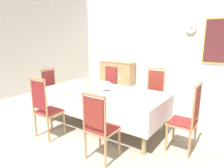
{
  "coord_description": "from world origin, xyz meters",
  "views": [
    {
      "loc": [
        2.33,
        -3.33,
        1.81
      ],
      "look_at": [
        0.17,
        -0.21,
        0.93
      ],
      "focal_mm": 31.59,
      "sensor_mm": 36.0,
      "label": 1
    }
  ],
  "objects_px": {
    "chair_south_a": "(46,107)",
    "mounted_clock": "(191,29)",
    "candlestick_east": "(119,86)",
    "bowl_far_left": "(136,88)",
    "bowl_near_left": "(52,87)",
    "bowl_far_right": "(93,82)",
    "chair_north_b": "(153,94)",
    "dining_table": "(104,94)",
    "chair_south_b": "(100,126)",
    "chair_north_a": "(109,86)",
    "chair_head_east": "(187,117)",
    "spoon_primary": "(50,87)",
    "sideboard": "(117,73)",
    "soup_tureen": "(105,86)",
    "spoon_secondary": "(138,105)",
    "bowl_near_right": "(132,103)",
    "chair_head_west": "(52,89)",
    "candlestick_west": "(90,82)"
  },
  "relations": [
    {
      "from": "bowl_far_left",
      "to": "soup_tureen",
      "type": "bearing_deg",
      "value": -136.99
    },
    {
      "from": "dining_table",
      "to": "chair_south_b",
      "type": "distance_m",
      "value": 1.19
    },
    {
      "from": "chair_head_west",
      "to": "spoon_secondary",
      "type": "xyz_separation_m",
      "value": [
        2.62,
        -0.41,
        0.22
      ]
    },
    {
      "from": "dining_table",
      "to": "bowl_near_right",
      "type": "xyz_separation_m",
      "value": [
        0.88,
        -0.44,
        0.09
      ]
    },
    {
      "from": "chair_north_a",
      "to": "spoon_primary",
      "type": "relative_size",
      "value": 6.53
    },
    {
      "from": "candlestick_east",
      "to": "sideboard",
      "type": "height_order",
      "value": "candlestick_east"
    },
    {
      "from": "bowl_near_left",
      "to": "bowl_far_right",
      "type": "relative_size",
      "value": 0.98
    },
    {
      "from": "spoon_secondary",
      "to": "dining_table",
      "type": "bearing_deg",
      "value": 144.94
    },
    {
      "from": "chair_head_west",
      "to": "sideboard",
      "type": "relative_size",
      "value": 0.75
    },
    {
      "from": "candlestick_east",
      "to": "bowl_far_right",
      "type": "bearing_deg",
      "value": 157.72
    },
    {
      "from": "chair_south_a",
      "to": "mounted_clock",
      "type": "bearing_deg",
      "value": 74.32
    },
    {
      "from": "chair_south_a",
      "to": "chair_north_a",
      "type": "relative_size",
      "value": 1.0
    },
    {
      "from": "dining_table",
      "to": "chair_head_west",
      "type": "distance_m",
      "value": 1.65
    },
    {
      "from": "chair_head_west",
      "to": "chair_head_east",
      "type": "relative_size",
      "value": 0.94
    },
    {
      "from": "dining_table",
      "to": "bowl_far_right",
      "type": "bearing_deg",
      "value": 147.24
    },
    {
      "from": "candlestick_east",
      "to": "bowl_far_left",
      "type": "xyz_separation_m",
      "value": [
        0.13,
        0.45,
        -0.13
      ]
    },
    {
      "from": "bowl_far_left",
      "to": "candlestick_west",
      "type": "bearing_deg",
      "value": -152.57
    },
    {
      "from": "chair_north_a",
      "to": "soup_tureen",
      "type": "height_order",
      "value": "chair_north_a"
    },
    {
      "from": "soup_tureen",
      "to": "mounted_clock",
      "type": "bearing_deg",
      "value": 79.34
    },
    {
      "from": "dining_table",
      "to": "bowl_near_right",
      "type": "distance_m",
      "value": 0.99
    },
    {
      "from": "bowl_near_left",
      "to": "bowl_far_right",
      "type": "height_order",
      "value": "bowl_near_left"
    },
    {
      "from": "chair_south_a",
      "to": "bowl_far_left",
      "type": "xyz_separation_m",
      "value": [
        1.1,
        1.43,
        0.22
      ]
    },
    {
      "from": "chair_head_east",
      "to": "bowl_far_left",
      "type": "xyz_separation_m",
      "value": [
        -1.15,
        0.45,
        0.21
      ]
    },
    {
      "from": "chair_head_east",
      "to": "bowl_near_right",
      "type": "height_order",
      "value": "chair_head_east"
    },
    {
      "from": "chair_head_west",
      "to": "candlestick_east",
      "type": "bearing_deg",
      "value": 90.0
    },
    {
      "from": "chair_north_a",
      "to": "soup_tureen",
      "type": "relative_size",
      "value": 4.24
    },
    {
      "from": "spoon_secondary",
      "to": "sideboard",
      "type": "bearing_deg",
      "value": 115.03
    },
    {
      "from": "chair_south_a",
      "to": "spoon_secondary",
      "type": "height_order",
      "value": "chair_south_a"
    },
    {
      "from": "chair_north_b",
      "to": "bowl_far_right",
      "type": "height_order",
      "value": "chair_north_b"
    },
    {
      "from": "chair_head_west",
      "to": "chair_north_a",
      "type": "bearing_deg",
      "value": 133.43
    },
    {
      "from": "chair_south_a",
      "to": "spoon_secondary",
      "type": "xyz_separation_m",
      "value": [
        1.58,
        0.57,
        0.2
      ]
    },
    {
      "from": "bowl_far_left",
      "to": "mounted_clock",
      "type": "relative_size",
      "value": 0.45
    },
    {
      "from": "bowl_near_right",
      "to": "soup_tureen",
      "type": "bearing_deg",
      "value": 152.91
    },
    {
      "from": "soup_tureen",
      "to": "bowl_near_right",
      "type": "xyz_separation_m",
      "value": [
        0.86,
        -0.44,
        -0.09
      ]
    },
    {
      "from": "chair_north_a",
      "to": "chair_head_west",
      "type": "distance_m",
      "value": 1.44
    },
    {
      "from": "mounted_clock",
      "to": "bowl_near_right",
      "type": "bearing_deg",
      "value": -87.67
    },
    {
      "from": "candlestick_west",
      "to": "sideboard",
      "type": "relative_size",
      "value": 0.23
    },
    {
      "from": "chair_south_b",
      "to": "bowl_far_right",
      "type": "xyz_separation_m",
      "value": [
        -1.29,
        1.39,
        0.24
      ]
    },
    {
      "from": "bowl_near_right",
      "to": "candlestick_west",
      "type": "bearing_deg",
      "value": 160.5
    },
    {
      "from": "chair_north_a",
      "to": "bowl_far_right",
      "type": "bearing_deg",
      "value": 85.94
    },
    {
      "from": "bowl_far_left",
      "to": "chair_head_east",
      "type": "bearing_deg",
      "value": -21.3
    },
    {
      "from": "chair_south_b",
      "to": "chair_north_b",
      "type": "height_order",
      "value": "chair_north_b"
    },
    {
      "from": "chair_south_a",
      "to": "chair_north_a",
      "type": "height_order",
      "value": "same"
    },
    {
      "from": "sideboard",
      "to": "mounted_clock",
      "type": "bearing_deg",
      "value": -174.73
    },
    {
      "from": "candlestick_east",
      "to": "bowl_near_left",
      "type": "bearing_deg",
      "value": -161.05
    },
    {
      "from": "chair_north_b",
      "to": "chair_south_a",
      "type": "bearing_deg",
      "value": 57.65
    },
    {
      "from": "bowl_far_right",
      "to": "mounted_clock",
      "type": "height_order",
      "value": "mounted_clock"
    },
    {
      "from": "candlestick_east",
      "to": "bowl_near_right",
      "type": "height_order",
      "value": "candlestick_east"
    },
    {
      "from": "chair_north_b",
      "to": "soup_tureen",
      "type": "xyz_separation_m",
      "value": [
        -0.63,
        -0.99,
        0.3
      ]
    },
    {
      "from": "chair_head_east",
      "to": "spoon_primary",
      "type": "height_order",
      "value": "chair_head_east"
    }
  ]
}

